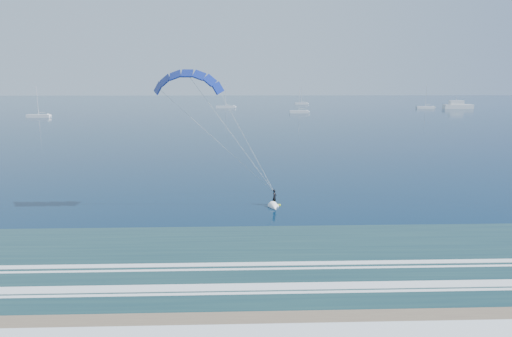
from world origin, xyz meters
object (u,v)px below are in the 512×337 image
object	(u,v)px
motor_yacht	(458,106)
sailboat_2	(299,112)
sailboat_3	(301,104)
kitesurfer_rig	(231,134)
sailboat_0	(39,116)
sailboat_1	(226,107)
sailboat_4	(425,107)

from	to	relation	value
motor_yacht	sailboat_2	distance (m)	93.41
sailboat_2	sailboat_3	xyz separation A→B (m)	(11.40, 77.72, -0.01)
kitesurfer_rig	motor_yacht	xyz separation A→B (m)	(115.14, 188.68, -6.88)
kitesurfer_rig	sailboat_0	size ratio (longest dim) A/B	1.34
sailboat_1	sailboat_3	bearing A→B (deg)	38.55
sailboat_1	sailboat_3	xyz separation A→B (m)	(45.64, 36.36, -0.02)
kitesurfer_rig	sailboat_0	bearing A→B (deg)	120.22
motor_yacht	sailboat_4	world-z (taller)	sailboat_4
sailboat_2	sailboat_4	world-z (taller)	sailboat_4
motor_yacht	sailboat_1	world-z (taller)	sailboat_1
sailboat_0	sailboat_4	xyz separation A→B (m)	(177.40, 54.41, 0.01)
sailboat_1	sailboat_3	world-z (taller)	sailboat_1
sailboat_1	sailboat_4	xyz separation A→B (m)	(105.32, -8.10, -0.00)
kitesurfer_rig	sailboat_2	size ratio (longest dim) A/B	1.39
motor_yacht	sailboat_2	size ratio (longest dim) A/B	1.29
motor_yacht	sailboat_2	bearing A→B (deg)	-159.88
kitesurfer_rig	sailboat_4	xyz separation A→B (m)	(98.52, 189.81, -7.84)
kitesurfer_rig	sailboat_4	distance (m)	214.00
sailboat_2	kitesurfer_rig	bearing A→B (deg)	-99.94
sailboat_1	sailboat_2	size ratio (longest dim) A/B	1.15
kitesurfer_rig	sailboat_4	size ratio (longest dim) A/B	1.26
sailboat_1	kitesurfer_rig	bearing A→B (deg)	-88.03
kitesurfer_rig	sailboat_1	world-z (taller)	kitesurfer_rig
motor_yacht	sailboat_2	xyz separation A→B (m)	(-87.71, -32.13, -0.96)
kitesurfer_rig	motor_yacht	distance (m)	221.14
kitesurfer_rig	motor_yacht	size ratio (longest dim) A/B	1.08
sailboat_0	sailboat_1	size ratio (longest dim) A/B	0.90
sailboat_0	sailboat_2	world-z (taller)	sailboat_0
motor_yacht	sailboat_1	size ratio (longest dim) A/B	1.12
motor_yacht	sailboat_0	size ratio (longest dim) A/B	1.24
sailboat_4	kitesurfer_rig	bearing A→B (deg)	-117.43
motor_yacht	sailboat_1	distance (m)	122.29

